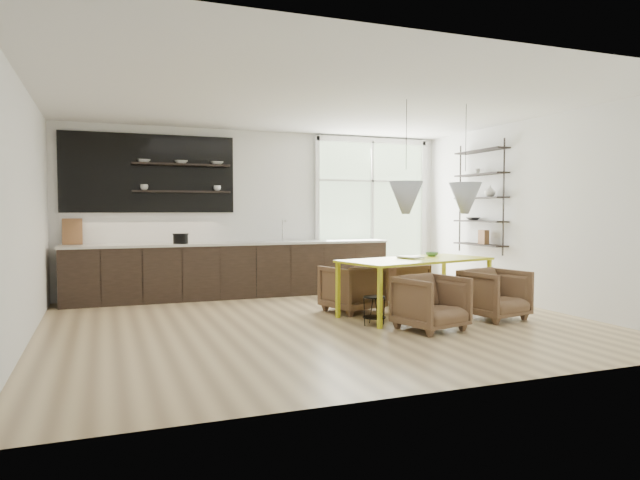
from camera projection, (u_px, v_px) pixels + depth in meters
The scene contains 11 objects.
room at pixel (332, 212), 8.67m from camera, with size 7.02×6.01×2.91m.
kitchen_run at pixel (229, 262), 9.75m from camera, with size 5.54×0.69×2.75m.
right_shelving at pixel (481, 201), 9.72m from camera, with size 0.26×1.22×1.90m.
dining_table at pixel (416, 263), 8.08m from camera, with size 2.36×1.48×0.80m.
armchair_back_left at pixel (352, 288), 8.35m from camera, with size 0.74×0.76×0.70m, color brown.
armchair_back_right at pixel (400, 283), 9.10m from camera, with size 0.69×0.72×0.65m, color brown.
armchair_front_left at pixel (431, 303), 7.06m from camera, with size 0.73×0.75×0.68m, color brown.
armchair_front_right at pixel (495, 294), 7.78m from camera, with size 0.73×0.75×0.68m, color brown.
wire_stool at pixel (374, 307), 7.36m from camera, with size 0.30×0.30×0.38m.
table_book at pixel (405, 258), 8.07m from camera, with size 0.25×0.33×0.03m, color white.
table_bowl at pixel (432, 254), 8.55m from camera, with size 0.19×0.19×0.06m, color #4B824C.
Camera 1 is at (-2.69, -6.95, 1.49)m, focal length 32.00 mm.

